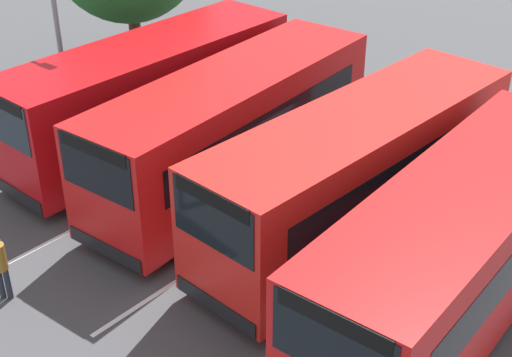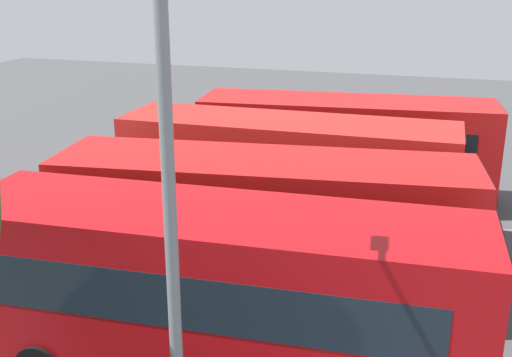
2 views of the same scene
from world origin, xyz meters
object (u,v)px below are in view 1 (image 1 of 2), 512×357
object	(u,v)px
bus_center_left	(232,127)
pedestrian	(0,263)
bus_center_right	(357,171)
bus_far_left	(149,94)
bus_far_right	(458,248)

from	to	relation	value
bus_center_left	pedestrian	size ratio (longest dim) A/B	5.95
bus_center_right	bus_far_left	bearing A→B (deg)	-85.90
bus_far_right	pedestrian	distance (m)	9.64
bus_center_right	pedestrian	bearing A→B (deg)	-28.87
bus_center_left	pedestrian	bearing A→B (deg)	-8.13
bus_far_left	pedestrian	distance (m)	7.52
bus_center_left	pedestrian	distance (m)	6.93
bus_far_left	bus_far_right	distance (m)	10.57
bus_far_left	pedestrian	bearing A→B (deg)	22.80
bus_center_right	bus_far_right	size ratio (longest dim) A/B	0.98
bus_far_right	pedestrian	size ratio (longest dim) A/B	5.94
bus_far_right	bus_far_left	bearing A→B (deg)	-98.96
bus_center_right	pedestrian	distance (m)	8.36
pedestrian	bus_far_left	bearing A→B (deg)	-16.20
bus_center_left	bus_center_right	world-z (taller)	same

